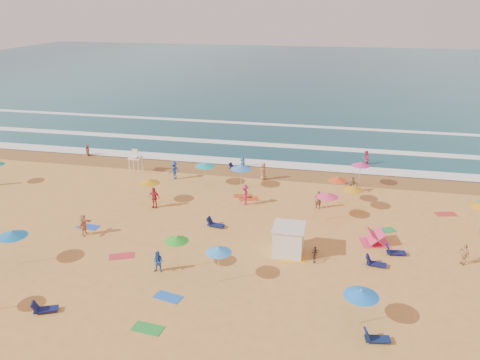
# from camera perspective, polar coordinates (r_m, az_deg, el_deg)

# --- Properties ---
(ground) EXTENTS (220.00, 220.00, 0.00)m
(ground) POSITION_cam_1_polar(r_m,az_deg,el_deg) (37.76, -3.35, -5.23)
(ground) COLOR gold
(ground) RESTS_ON ground
(ocean) EXTENTS (220.00, 140.00, 0.18)m
(ocean) POSITION_cam_1_polar(r_m,az_deg,el_deg) (118.13, 7.64, 12.80)
(ocean) COLOR #0C4756
(ocean) RESTS_ON ground
(wet_sand) EXTENTS (220.00, 220.00, 0.00)m
(wet_sand) POSITION_cam_1_polar(r_m,az_deg,el_deg) (48.95, 0.48, 1.14)
(wet_sand) COLOR olive
(wet_sand) RESTS_ON ground
(surf_foam) EXTENTS (200.00, 18.70, 0.05)m
(surf_foam) POSITION_cam_1_polar(r_m,az_deg,el_deg) (57.15, 2.26, 4.18)
(surf_foam) COLOR white
(surf_foam) RESTS_ON ground
(cabana) EXTENTS (2.00, 2.00, 2.00)m
(cabana) POSITION_cam_1_polar(r_m,az_deg,el_deg) (33.15, 5.92, -7.35)
(cabana) COLOR silver
(cabana) RESTS_ON ground
(cabana_roof) EXTENTS (2.20, 2.20, 0.12)m
(cabana_roof) POSITION_cam_1_polar(r_m,az_deg,el_deg) (32.66, 5.99, -5.71)
(cabana_roof) COLOR silver
(cabana_roof) RESTS_ON cabana
(bicycle) EXTENTS (0.62, 1.74, 0.91)m
(bicycle) POSITION_cam_1_polar(r_m,az_deg,el_deg) (33.05, 9.14, -8.69)
(bicycle) COLOR black
(bicycle) RESTS_ON ground
(lifeguard_stand) EXTENTS (1.20, 1.20, 2.10)m
(lifeguard_stand) POSITION_cam_1_polar(r_m,az_deg,el_deg) (49.45, -12.59, 2.10)
(lifeguard_stand) COLOR white
(lifeguard_stand) RESTS_ON ground
(beach_umbrellas) EXTENTS (54.56, 26.15, 0.77)m
(beach_umbrellas) POSITION_cam_1_polar(r_m,az_deg,el_deg) (35.99, -0.83, -2.81)
(beach_umbrellas) COLOR #FA5A15
(beach_umbrellas) RESTS_ON ground
(loungers) EXTENTS (56.98, 26.50, 0.34)m
(loungers) POSITION_cam_1_polar(r_m,az_deg,el_deg) (34.43, 3.25, -7.68)
(loungers) COLOR #102150
(loungers) RESTS_ON ground
(towels) EXTENTS (40.19, 20.24, 0.03)m
(towels) POSITION_cam_1_polar(r_m,az_deg,el_deg) (34.91, -3.43, -7.54)
(towels) COLOR red
(towels) RESTS_ON ground
(popup_tents) EXTENTS (12.53, 10.93, 1.20)m
(popup_tents) POSITION_cam_1_polar(r_m,az_deg,el_deg) (40.71, 23.10, -4.05)
(popup_tents) COLOR #E6335D
(popup_tents) RESTS_ON ground
(beachgoers) EXTENTS (42.16, 25.65, 2.11)m
(beachgoers) POSITION_cam_1_polar(r_m,az_deg,el_deg) (41.71, -6.20, -1.45)
(beachgoers) COLOR #CD3359
(beachgoers) RESTS_ON ground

